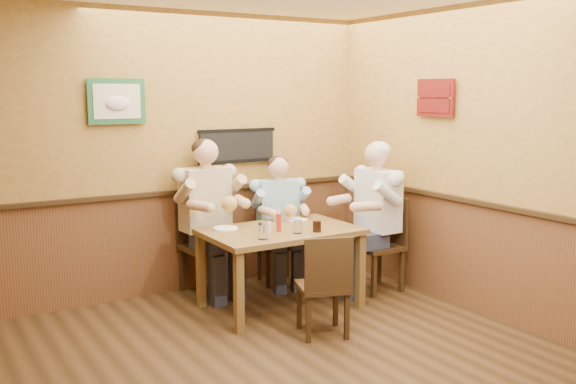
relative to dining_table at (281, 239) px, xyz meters
name	(u,v)px	position (x,y,z in m)	size (l,w,h in m)	color
room	(271,142)	(-0.86, -1.33, 1.03)	(5.02, 5.03, 2.81)	black
dining_table	(281,239)	(0.00, 0.00, 0.00)	(1.40, 0.90, 0.75)	brown
chair_back_left	(206,245)	(-0.41, 0.77, -0.17)	(0.45, 0.45, 0.98)	#372511
chair_back_right	(278,243)	(0.37, 0.68, -0.23)	(0.39, 0.39, 0.85)	#372511
chair_right_end	(377,244)	(1.09, -0.08, -0.18)	(0.44, 0.44, 0.96)	#372511
chair_near_side	(323,284)	(-0.06, -0.77, -0.23)	(0.40, 0.40, 0.87)	#372511
diner_tan_shirt	(206,225)	(-0.41, 0.77, 0.04)	(0.64, 0.64, 1.40)	beige
diner_blue_polo	(278,227)	(0.37, 0.68, -0.05)	(0.56, 0.56, 1.21)	#8BB3D0
diner_white_elder	(377,225)	(1.09, -0.08, 0.03)	(0.63, 0.63, 1.37)	silver
water_glass_left	(263,232)	(-0.34, -0.28, 0.15)	(0.08, 0.08, 0.12)	white
water_glass_mid	(298,227)	(0.04, -0.24, 0.15)	(0.08, 0.08, 0.12)	silver
cola_tumbler	(317,226)	(0.22, -0.28, 0.14)	(0.08, 0.08, 0.10)	black
hot_sauce_bottle	(279,222)	(-0.07, -0.08, 0.18)	(0.04, 0.04, 0.18)	#B52913
salt_shaker	(269,227)	(-0.16, -0.07, 0.14)	(0.04, 0.04, 0.10)	silver
pepper_shaker	(260,227)	(-0.22, -0.01, 0.13)	(0.03, 0.03, 0.08)	black
plate_far_left	(226,228)	(-0.44, 0.26, 0.10)	(0.23, 0.23, 0.02)	white
plate_far_right	(297,220)	(0.34, 0.25, 0.10)	(0.22, 0.22, 0.01)	white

